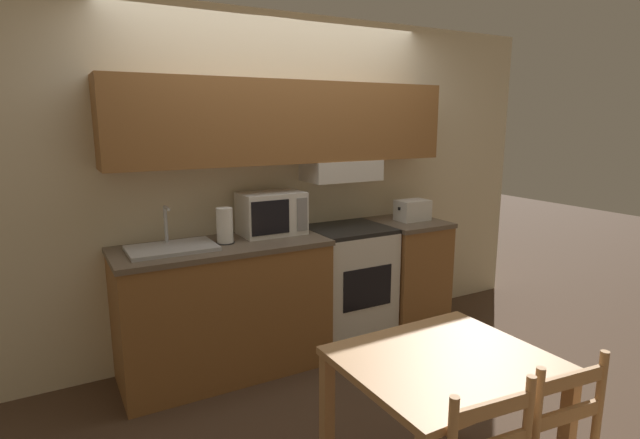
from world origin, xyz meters
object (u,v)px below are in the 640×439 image
toaster (413,210)px  dining_table (444,381)px  stove_range (348,284)px  paper_towel_roll (225,226)px  microwave (271,213)px  sink_basin (172,247)px

toaster → dining_table: bearing=-125.5°
stove_range → paper_towel_roll: bearing=-179.2°
microwave → paper_towel_roll: (-0.39, -0.10, -0.03)m
sink_basin → paper_towel_roll: bearing=0.4°
sink_basin → dining_table: 1.90m
dining_table → stove_range: bearing=71.3°
paper_towel_roll → dining_table: size_ratio=0.28×
microwave → toaster: (1.24, -0.11, -0.07)m
microwave → stove_range: bearing=-8.1°
sink_basin → dining_table: sink_basin is taller
stove_range → microwave: 0.88m
sink_basin → paper_towel_roll: sink_basin is taller
sink_basin → microwave: bearing=7.8°
paper_towel_roll → toaster: bearing=-0.4°
toaster → paper_towel_roll: paper_towel_roll is taller
stove_range → toaster: bearing=-2.3°
stove_range → sink_basin: sink_basin is taller
dining_table → toaster: bearing=54.5°
dining_table → microwave: bearing=91.1°
stove_range → sink_basin: (-1.37, -0.02, 0.49)m
stove_range → toaster: 0.83m
dining_table → paper_towel_roll: bearing=104.2°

